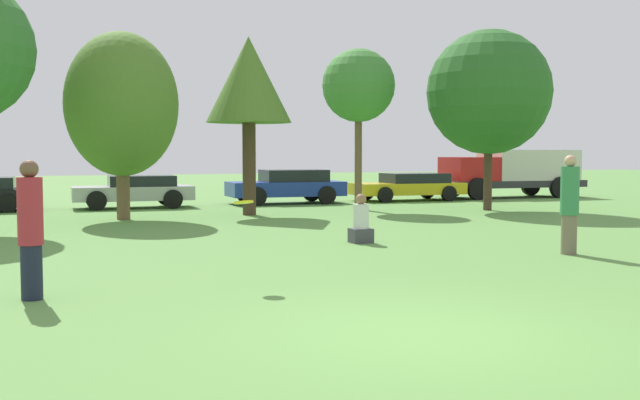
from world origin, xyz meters
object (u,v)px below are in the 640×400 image
object	(u,v)px
tree_4	(358,86)
parked_car_silver	(135,190)
bystander_sitting	(361,223)
tree_3	(249,82)
frisbee	(244,202)
parked_car_yellow	(409,186)
tree_2	(122,105)
person_catcher	(570,204)
delivery_truck_red	(512,170)
tree_5	(489,92)
parked_car_blue	(288,185)
person_thrower	(31,229)

from	to	relation	value
tree_4	parked_car_silver	bearing A→B (deg)	153.03
bystander_sitting	tree_3	size ratio (longest dim) A/B	0.19
frisbee	parked_car_yellow	world-z (taller)	frisbee
bystander_sitting	tree_2	world-z (taller)	tree_2
person_catcher	tree_4	distance (m)	12.39
bystander_sitting	frisbee	bearing A→B (deg)	-133.03
delivery_truck_red	bystander_sitting	bearing A→B (deg)	45.87
tree_2	tree_5	world-z (taller)	tree_5
tree_4	parked_car_yellow	distance (m)	6.50
parked_car_silver	tree_2	bearing A→B (deg)	80.17
delivery_truck_red	parked_car_blue	bearing A→B (deg)	2.56
parked_car_silver	person_catcher	bearing A→B (deg)	113.86
person_catcher	tree_5	world-z (taller)	tree_5
person_catcher	bystander_sitting	world-z (taller)	person_catcher
bystander_sitting	tree_2	xyz separation A→B (m)	(-4.15, 7.78, 2.94)
tree_3	parked_car_silver	distance (m)	6.40
bystander_sitting	parked_car_silver	xyz separation A→B (m)	(-3.17, 12.35, 0.19)
person_thrower	bystander_sitting	bearing A→B (deg)	25.74
person_thrower	parked_car_blue	world-z (taller)	person_thrower
person_thrower	bystander_sitting	size ratio (longest dim) A/B	1.75
parked_car_blue	tree_3	bearing A→B (deg)	59.89
bystander_sitting	parked_car_yellow	xyz separation A→B (m)	(7.91, 12.35, 0.16)
person_thrower	delivery_truck_red	distance (m)	26.02
person_catcher	tree_2	xyz separation A→B (m)	(-7.15, 10.96, 2.40)
frisbee	tree_4	size ratio (longest dim) A/B	0.05
tree_3	parked_car_silver	bearing A→B (deg)	123.69
frisbee	person_thrower	bearing A→B (deg)	-179.53
tree_4	delivery_truck_red	xyz separation A→B (m)	(9.21, 3.83, -3.06)
tree_2	parked_car_blue	bearing A→B (deg)	34.72
tree_2	delivery_truck_red	xyz separation A→B (m)	(17.29, 4.78, -2.19)
tree_2	parked_car_yellow	distance (m)	13.19
bystander_sitting	tree_3	xyz separation A→B (m)	(-0.23, 7.93, 3.76)
tree_2	parked_car_silver	xyz separation A→B (m)	(0.97, 4.57, -2.75)
frisbee	tree_3	bearing A→B (deg)	73.33
frisbee	parked_car_silver	xyz separation A→B (m)	(0.66, 16.45, -0.61)
tree_3	bystander_sitting	bearing A→B (deg)	-88.36
tree_2	tree_3	distance (m)	4.00
frisbee	delivery_truck_red	xyz separation A→B (m)	(16.98, 16.66, -0.05)
person_thrower	tree_2	distance (m)	12.44
parked_car_yellow	tree_3	bearing A→B (deg)	30.69
parked_car_yellow	tree_5	bearing A→B (deg)	92.53
person_thrower	tree_2	world-z (taller)	tree_2
parked_car_blue	delivery_truck_red	size ratio (longest dim) A/B	0.68
person_catcher	parked_car_yellow	distance (m)	16.29
frisbee	person_catcher	bearing A→B (deg)	7.66
frisbee	tree_2	distance (m)	12.08
tree_4	parked_car_silver	xyz separation A→B (m)	(-7.11, 3.62, -3.62)
bystander_sitting	parked_car_silver	bearing A→B (deg)	104.41
frisbee	tree_4	xyz separation A→B (m)	(7.77, 12.83, 3.01)
tree_3	parked_car_silver	size ratio (longest dim) A/B	1.33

